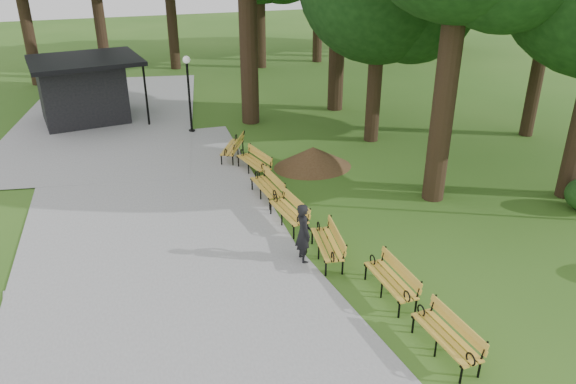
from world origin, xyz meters
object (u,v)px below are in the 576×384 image
object	(u,v)px
bench_1	(390,280)
bench_2	(327,244)
dirt_mound	(313,157)
bench_0	(446,337)
bench_5	(254,162)
bench_3	(288,212)
bench_4	(267,187)
person	(303,233)
lamp_post	(188,78)
kiosk	(82,90)
bench_6	(232,147)

from	to	relation	value
bench_1	bench_2	xyz separation A→B (m)	(-0.81, 2.06, 0.00)
dirt_mound	bench_2	size ratio (longest dim) A/B	1.30
bench_0	bench_5	world-z (taller)	same
bench_3	bench_4	distance (m)	1.92
bench_1	bench_2	size ratio (longest dim) A/B	1.00
person	bench_3	world-z (taller)	person
person	bench_5	size ratio (longest dim) A/B	0.89
bench_5	person	bearing A→B (deg)	-15.49
lamp_post	bench_2	xyz separation A→B (m)	(1.74, -11.64, -1.95)
bench_3	bench_4	size ratio (longest dim) A/B	1.00
bench_1	bench_5	world-z (taller)	same
kiosk	bench_5	bearing A→B (deg)	-64.38
person	lamp_post	distance (m)	11.70
bench_1	bench_6	size ratio (longest dim) A/B	1.00
person	bench_1	bearing A→B (deg)	-148.10
bench_0	bench_4	xyz separation A→B (m)	(-1.43, 8.29, 0.00)
bench_2	dirt_mound	bearing A→B (deg)	171.05
dirt_mound	bench_4	size ratio (longest dim) A/B	1.30
lamp_post	bench_3	xyz separation A→B (m)	(1.35, -9.52, -1.95)
kiosk	bench_5	world-z (taller)	kiosk
bench_2	bench_3	world-z (taller)	same
kiosk	bench_5	size ratio (longest dim) A/B	2.47
kiosk	lamp_post	xyz separation A→B (m)	(4.42, -3.17, 0.92)
person	kiosk	size ratio (longest dim) A/B	0.36
bench_1	bench_3	world-z (taller)	same
bench_2	bench_4	bearing A→B (deg)	-164.65
bench_5	bench_1	bearing A→B (deg)	-4.82
dirt_mound	bench_1	size ratio (longest dim) A/B	1.30
bench_0	bench_4	bearing A→B (deg)	-174.31
kiosk	bench_1	size ratio (longest dim) A/B	2.47
kiosk	bench_6	world-z (taller)	kiosk
person	kiosk	xyz separation A→B (m)	(-5.52, 14.71, 0.62)
bench_4	bench_5	world-z (taller)	same
lamp_post	bench_6	size ratio (longest dim) A/B	1.76
bench_3	bench_5	xyz separation A→B (m)	(0.04, 4.13, 0.00)
person	bench_2	world-z (taller)	person
dirt_mound	bench_2	distance (m)	6.46
bench_2	bench_5	xyz separation A→B (m)	(-0.35, 6.25, 0.00)
bench_0	bench_6	distance (m)	12.38
dirt_mound	lamp_post	bearing A→B (deg)	123.73
person	bench_1	xyz separation A→B (m)	(1.45, -2.16, -0.40)
kiosk	bench_6	xyz separation A→B (m)	(5.43, -6.80, -1.03)
person	bench_2	xyz separation A→B (m)	(0.64, -0.09, -0.40)
lamp_post	bench_3	size ratio (longest dim) A/B	1.76
bench_3	bench_4	world-z (taller)	same
lamp_post	bench_6	distance (m)	4.24
kiosk	bench_0	world-z (taller)	kiosk
bench_0	bench_6	bearing A→B (deg)	-176.36
person	bench_0	xyz separation A→B (m)	(1.57, -4.35, -0.40)
bench_5	bench_0	bearing A→B (deg)	-5.82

